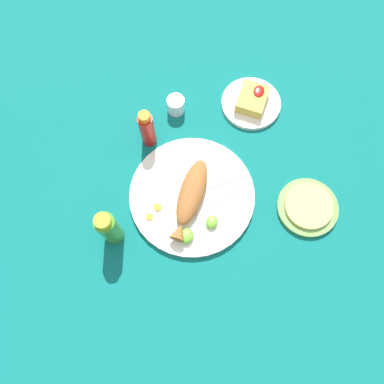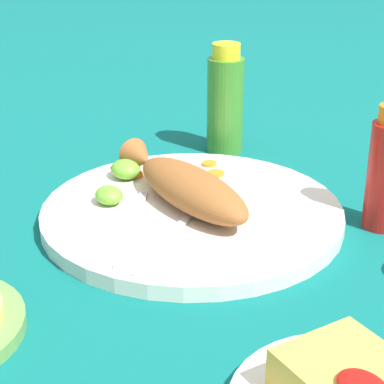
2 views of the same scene
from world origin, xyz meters
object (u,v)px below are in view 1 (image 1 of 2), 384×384
at_px(fork_near, 221,182).
at_px(side_plate_fries, 251,103).
at_px(fried_fish, 191,196).
at_px(hot_sauce_bottle_green, 109,228).
at_px(fork_far, 225,197).
at_px(hot_sauce_bottle_red, 147,129).
at_px(salt_cup, 176,106).
at_px(tortilla_plate, 307,207).
at_px(main_plate, 192,195).

bearing_deg(fork_near, side_plate_fries, 49.17).
distance_m(fried_fish, hot_sauce_bottle_green, 0.24).
bearing_deg(fork_far, hot_sauce_bottle_red, 103.68).
distance_m(fried_fish, hot_sauce_bottle_red, 0.24).
height_order(fried_fish, fork_near, fried_fish).
bearing_deg(salt_cup, tortilla_plate, -111.05).
relative_size(hot_sauce_bottle_green, tortilla_plate, 0.93).
bearing_deg(side_plate_fries, tortilla_plate, -137.94).
bearing_deg(salt_cup, fried_fish, -151.81).
bearing_deg(fork_near, tortilla_plate, -36.70).
bearing_deg(fried_fish, hot_sauce_bottle_green, 132.53).
relative_size(fried_fish, fork_far, 1.55).
bearing_deg(hot_sauce_bottle_green, side_plate_fries, -24.23).
xyz_separation_m(hot_sauce_bottle_red, tortilla_plate, (-0.05, -0.51, -0.06)).
distance_m(fried_fish, fork_near, 0.10).
distance_m(hot_sauce_bottle_red, tortilla_plate, 0.52).
relative_size(side_plate_fries, tortilla_plate, 1.07).
height_order(hot_sauce_bottle_green, tortilla_plate, hot_sauce_bottle_green).
distance_m(fried_fish, tortilla_plate, 0.34).
bearing_deg(hot_sauce_bottle_red, salt_cup, -17.15).
height_order(fork_far, tortilla_plate, fork_far).
height_order(hot_sauce_bottle_red, salt_cup, hot_sauce_bottle_red).
distance_m(fork_far, hot_sauce_bottle_green, 0.34).
xyz_separation_m(fork_near, tortilla_plate, (0.01, -0.26, -0.01)).
height_order(fried_fish, tortilla_plate, fried_fish).
relative_size(fork_near, hot_sauce_bottle_red, 1.01).
distance_m(salt_cup, tortilla_plate, 0.51).
xyz_separation_m(fork_far, salt_cup, (0.23, 0.24, 0.00)).
xyz_separation_m(main_plate, side_plate_fries, (0.36, -0.07, -0.00)).
bearing_deg(tortilla_plate, salt_cup, 68.95).
height_order(main_plate, fried_fish, fried_fish).
xyz_separation_m(fried_fish, salt_cup, (0.27, 0.15, -0.02)).
distance_m(main_plate, fried_fish, 0.04).
bearing_deg(main_plate, side_plate_fries, -11.80).
bearing_deg(fork_near, hot_sauce_bottle_red, 125.82).
relative_size(salt_cup, tortilla_plate, 0.31).
bearing_deg(salt_cup, hot_sauce_bottle_red, 162.85).
bearing_deg(hot_sauce_bottle_green, fork_far, -51.66).
bearing_deg(fried_fish, fork_far, -70.49).
height_order(fried_fish, hot_sauce_bottle_red, hot_sauce_bottle_red).
height_order(main_plate, hot_sauce_bottle_red, hot_sauce_bottle_red).
bearing_deg(side_plate_fries, hot_sauce_bottle_red, 131.22).
distance_m(fork_near, salt_cup, 0.29).
bearing_deg(hot_sauce_bottle_green, fried_fish, -44.95).
xyz_separation_m(main_plate, tortilla_plate, (0.08, -0.33, -0.00)).
xyz_separation_m(main_plate, fork_far, (0.02, -0.09, 0.01)).
bearing_deg(fried_fish, fork_near, -43.99).
relative_size(main_plate, hot_sauce_bottle_green, 2.22).
height_order(fried_fish, hot_sauce_bottle_green, hot_sauce_bottle_green).
relative_size(fork_near, side_plate_fries, 0.80).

